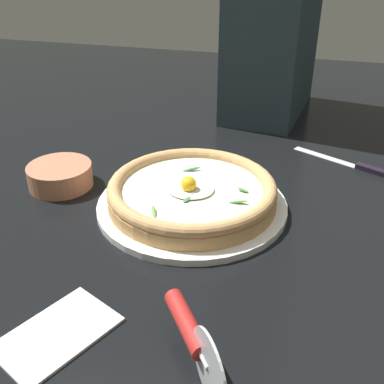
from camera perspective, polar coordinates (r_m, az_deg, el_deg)
ground_plane at (r=0.82m, az=-3.68°, el=-3.41°), size 2.40×2.40×0.03m
pizza_plate at (r=0.82m, az=-0.00°, el=-1.58°), size 0.33×0.33×0.01m
pizza at (r=0.80m, az=-0.00°, el=0.07°), size 0.29×0.29×0.06m
side_bowl at (r=0.92m, az=-15.91°, el=1.95°), size 0.12×0.12×0.04m
pizza_cutter at (r=0.53m, az=0.20°, el=-17.42°), size 0.10×0.13×0.09m
table_knife at (r=1.02m, az=20.01°, el=2.95°), size 0.22×0.12×0.01m
folded_napkin at (r=0.61m, az=-16.29°, el=-16.28°), size 0.14×0.16×0.01m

